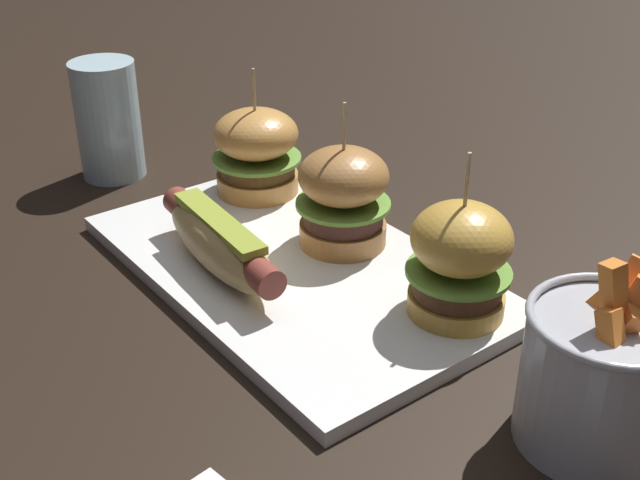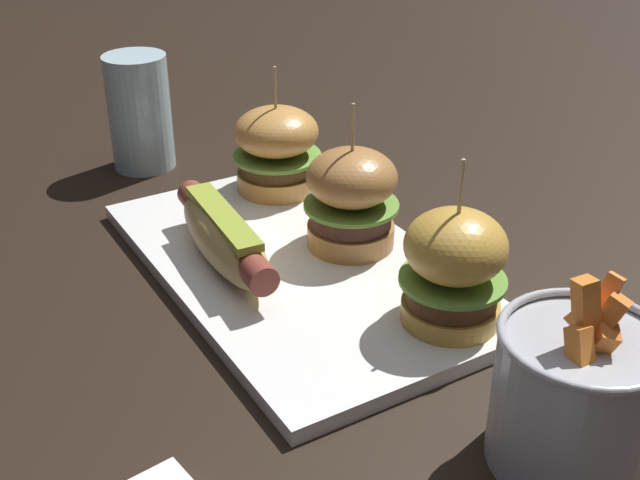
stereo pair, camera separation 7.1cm
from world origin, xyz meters
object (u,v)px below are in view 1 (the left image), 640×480
Objects in this scene: slider_left at (256,151)px; slider_center at (344,197)px; hot_dog at (220,242)px; slider_right at (460,259)px; fries_bucket at (601,376)px; platter_main at (294,267)px; water_glass at (108,120)px.

slider_center reaches higher than slider_left.
slider_right is (0.18, 0.12, 0.02)m from hot_dog.
fries_bucket is at bearing 15.73° from hot_dog.
platter_main is 2.08× the size of hot_dog.
water_glass reaches higher than hot_dog.
slider_left is 0.96× the size of fries_bucket.
platter_main is at bearing -90.87° from slider_center.
platter_main is 0.31m from fries_bucket.
slider_right is (0.15, 0.00, 0.00)m from slider_center.
slider_center is 0.31m from fries_bucket.
slider_center is (0.00, 0.06, 0.06)m from platter_main.
slider_center reaches higher than fries_bucket.
slider_left is 1.01× the size of water_glass.
hot_dog is at bearing -5.16° from water_glass.
fries_bucket is at bearing -4.59° from slider_center.
slider_center is at bearing 89.13° from platter_main.
hot_dog is 0.13m from slider_center.
fries_bucket is at bearing -3.11° from slider_left.
slider_center is at bearing -0.08° from slider_left.
water_glass is at bearing -150.77° from slider_left.
slider_left is (-0.12, 0.12, 0.02)m from hot_dog.
fries_bucket is at bearing -9.05° from slider_right.
slider_center reaches higher than water_glass.
slider_center is 0.99× the size of slider_right.
hot_dog is 0.29m from water_glass.
hot_dog is at bearing -164.27° from fries_bucket.
fries_bucket reaches higher than hot_dog.
hot_dog is 1.42× the size of slider_left.
slider_right is at bearing 0.08° from slider_center.
hot_dog is 1.35× the size of slider_right.
fries_bucket reaches higher than platter_main.
slider_center is at bearing 175.41° from fries_bucket.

